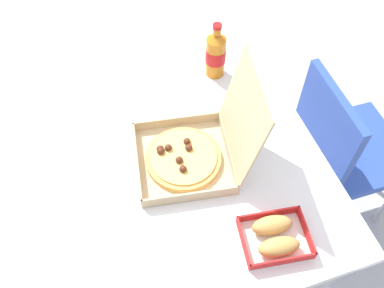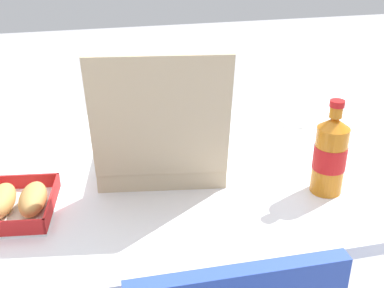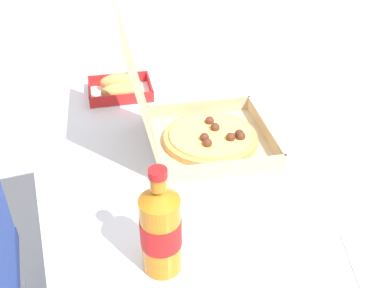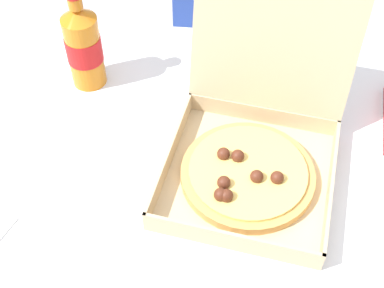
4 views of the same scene
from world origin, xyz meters
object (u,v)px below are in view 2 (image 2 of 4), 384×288
cola_bottle (330,155)px  bread_side_box (18,202)px  pizza_box_open (161,149)px  paper_menu (316,119)px

cola_bottle → bread_side_box: bearing=-6.1°
pizza_box_open → bread_side_box: (0.34, 0.13, -0.02)m
bread_side_box → paper_menu: 0.91m
pizza_box_open → cola_bottle: (-0.35, 0.20, 0.04)m
paper_menu → pizza_box_open: bearing=40.6°
pizza_box_open → paper_menu: pizza_box_open is taller
pizza_box_open → bread_side_box: 0.36m
cola_bottle → paper_menu: (-0.17, -0.39, -0.09)m
bread_side_box → cola_bottle: size_ratio=0.93×
bread_side_box → pizza_box_open: bearing=-159.1°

